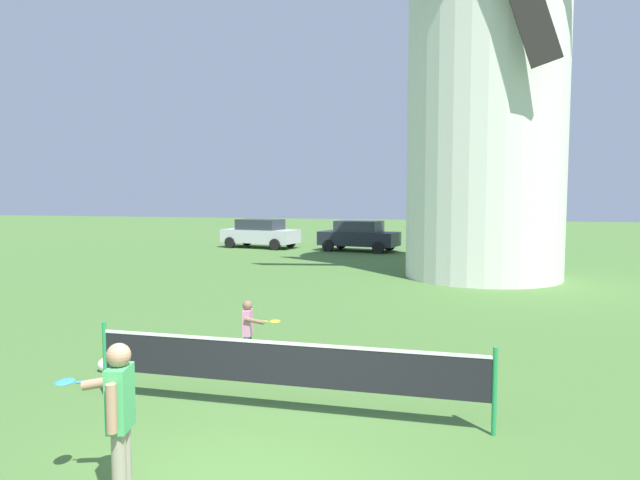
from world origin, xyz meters
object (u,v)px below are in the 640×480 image
windmill (487,49)px  player_near (118,411)px  tennis_net (283,364)px  parked_car_silver (260,233)px  player_far (249,328)px  parked_car_black (359,235)px  stray_ball (104,365)px

windmill → player_near: (-3.76, -16.24, -7.04)m
tennis_net → parked_car_silver: size_ratio=1.25×
player_far → parked_car_black: size_ratio=0.26×
tennis_net → parked_car_black: size_ratio=1.29×
parked_car_silver → parked_car_black: same height
stray_ball → parked_car_silver: (-5.10, 21.19, 0.70)m
stray_ball → player_far: bearing=24.0°
windmill → player_near: 18.09m
player_near → stray_ball: player_near is taller
tennis_net → player_far: player_far is taller
stray_ball → parked_car_black: size_ratio=0.05×
tennis_net → parked_car_black: parked_car_black is taller
player_near → player_far: (-0.40, 4.41, -0.23)m
player_near → stray_ball: size_ratio=6.86×
player_far → parked_car_silver: parked_car_silver is taller
tennis_net → stray_ball: bearing=163.4°
tennis_net → player_near: (-0.87, -2.41, 0.18)m
tennis_net → player_far: bearing=122.2°
windmill → player_far: windmill is taller
player_far → stray_ball: size_ratio=5.01×
tennis_net → player_near: size_ratio=3.57×
windmill → parked_car_silver: windmill is taller
tennis_net → parked_car_black: 22.00m
player_far → parked_car_black: bearing=95.1°
windmill → stray_ball: size_ratio=73.13×
tennis_net → stray_ball: 3.65m
stray_ball → windmill: bearing=63.6°
windmill → stray_ball: windmill is taller
windmill → player_near: bearing=-103.0°
windmill → stray_ball: 16.27m
tennis_net → player_far: size_ratio=4.89×
tennis_net → player_far: (-1.26, 2.01, -0.05)m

